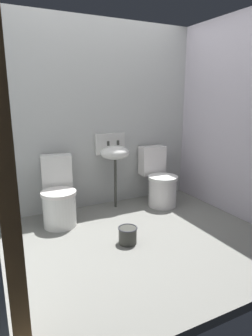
{
  "coord_description": "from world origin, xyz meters",
  "views": [
    {
      "loc": [
        -1.37,
        -2.49,
        1.47
      ],
      "look_at": [
        0.0,
        0.27,
        0.7
      ],
      "focal_mm": 30.84,
      "sensor_mm": 36.0,
      "label": 1
    }
  ],
  "objects": [
    {
      "name": "toilet_left",
      "position": [
        -0.66,
        0.72,
        0.32
      ],
      "size": [
        0.49,
        0.65,
        0.78
      ],
      "rotation": [
        0.0,
        0.0,
        2.94
      ],
      "color": "silver",
      "rests_on": "ground"
    },
    {
      "name": "wooden_door_post",
      "position": [
        -1.29,
        -0.92,
        1.2
      ],
      "size": [
        0.1,
        0.1,
        2.41
      ],
      "primitive_type": "cube",
      "color": "brown",
      "rests_on": "ground"
    },
    {
      "name": "sink",
      "position": [
        0.15,
        0.91,
        0.75
      ],
      "size": [
        0.42,
        0.35,
        0.99
      ],
      "color": "#3A3B35",
      "rests_on": "ground"
    },
    {
      "name": "ground_plane",
      "position": [
        0.0,
        0.0,
        -0.04
      ],
      "size": [
        3.12,
        2.55,
        0.08
      ],
      "primitive_type": "cube",
      "color": "slate"
    },
    {
      "name": "bucket",
      "position": [
        -0.16,
        -0.09,
        0.09
      ],
      "size": [
        0.2,
        0.2,
        0.18
      ],
      "color": "#3A3B35",
      "rests_on": "ground"
    },
    {
      "name": "wall_back",
      "position": [
        0.0,
        1.12,
        1.2
      ],
      "size": [
        3.12,
        0.1,
        2.41
      ],
      "primitive_type": "cube",
      "color": "#B8BAB8",
      "rests_on": "ground"
    },
    {
      "name": "toilet_right",
      "position": [
        0.74,
        0.72,
        0.32
      ],
      "size": [
        0.41,
        0.6,
        0.78
      ],
      "rotation": [
        0.0,
        0.0,
        3.11
      ],
      "color": "white",
      "rests_on": "ground"
    },
    {
      "name": "wall_right",
      "position": [
        1.41,
        0.1,
        1.2
      ],
      "size": [
        0.1,
        2.35,
        2.41
      ],
      "primitive_type": "cube",
      "color": "#BAB3BF",
      "rests_on": "ground"
    }
  ]
}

